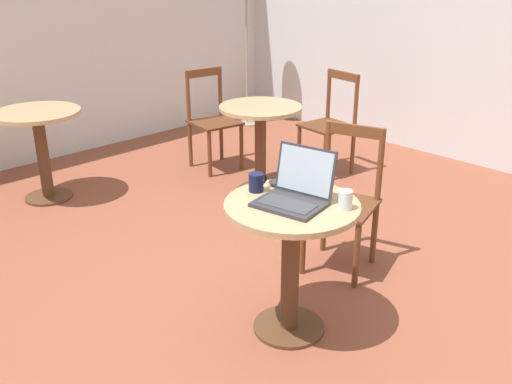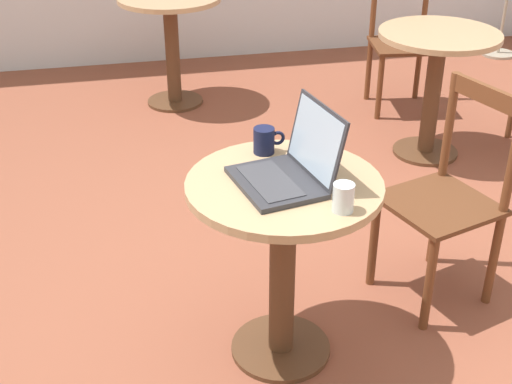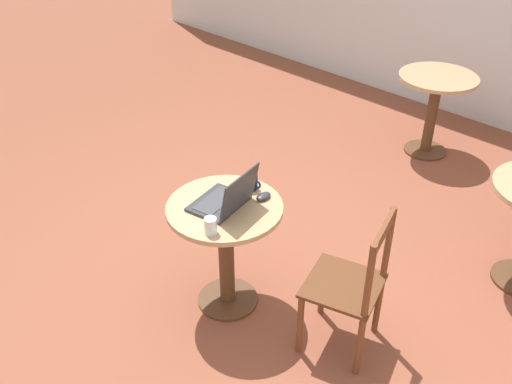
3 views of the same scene
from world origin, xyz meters
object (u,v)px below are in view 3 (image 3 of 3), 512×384
cafe_table_far (435,98)px  mouse (263,196)px  cafe_table_near (226,234)px  chair_near_right (351,286)px  drinking_glass (211,226)px  mug (252,182)px  laptop (225,199)px

cafe_table_far → mouse: (0.20, -2.33, 0.21)m
cafe_table_near → chair_near_right: bearing=17.3°
drinking_glass → mouse: bearing=93.0°
cafe_table_near → cafe_table_far: (-0.10, 2.54, 0.00)m
cafe_table_far → mug: (0.08, -2.30, 0.24)m
laptop → cafe_table_near: bearing=161.4°
drinking_glass → mug: bearing=107.5°
cafe_table_far → drinking_glass: bearing=-85.3°
chair_near_right → drinking_glass: size_ratio=9.67×
cafe_table_near → chair_near_right: size_ratio=0.81×
chair_near_right → drinking_glass: (-0.60, -0.44, 0.33)m
mouse → drinking_glass: (0.02, -0.42, 0.03)m
chair_near_right → mouse: (-0.62, -0.03, 0.30)m
cafe_table_near → chair_near_right: 0.77m
laptop → mouse: 0.23m
laptop → mouse: bearing=65.6°
chair_near_right → mug: 0.81m
cafe_table_near → mug: 0.34m
cafe_table_near → drinking_glass: drinking_glass is taller
cafe_table_near → mouse: size_ratio=7.18×
mouse → drinking_glass: 0.42m
cafe_table_far → drinking_glass: 2.77m
chair_near_right → drinking_glass: chair_near_right is taller
cafe_table_near → drinking_glass: size_ratio=7.87×
chair_near_right → laptop: size_ratio=2.44×
mug → drinking_glass: mug is taller
cafe_table_far → laptop: 2.55m
cafe_table_far → mouse: mouse is taller
drinking_glass → cafe_table_near: bearing=120.6°
chair_near_right → laptop: laptop is taller
cafe_table_near → laptop: 0.25m
cafe_table_near → drinking_glass: (0.13, -0.22, 0.24)m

